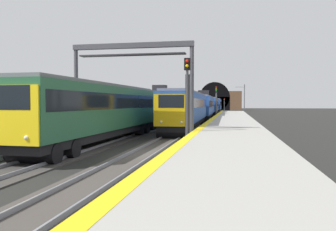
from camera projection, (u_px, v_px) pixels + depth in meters
ground_plane at (145, 155)px, 18.20m from camera, size 320.00×320.00×0.00m
platform_right at (230, 147)px, 17.30m from camera, size 112.00×4.74×1.05m
platform_left at (2, 141)px, 19.86m from camera, size 112.00×4.74×1.05m
platform_right_edge_strip at (190, 136)px, 17.68m from camera, size 112.00×0.50×0.01m
track_main_line at (145, 154)px, 18.19m from camera, size 160.00×2.67×0.21m
track_adjacent_line at (73, 152)px, 19.00m from camera, size 160.00×2.98×0.21m
train_main_approaching at (208, 106)px, 64.07m from camera, size 79.77×3.14×4.85m
train_adjacent_platform at (160, 107)px, 41.39m from camera, size 56.24×3.12×5.02m
railway_signal_near at (187, 96)px, 20.64m from camera, size 0.39×0.38×5.59m
railway_signal_mid at (216, 99)px, 56.53m from camera, size 0.39×0.38×5.63m
railway_signal_far at (224, 103)px, 110.51m from camera, size 0.39×0.38×4.36m
overhead_signal_gantry at (132, 68)px, 22.80m from camera, size 0.70×8.53×6.91m
tunnel_portal at (215, 101)px, 127.55m from camera, size 3.01×20.13×11.28m
catenary_mast_near at (244, 99)px, 79.12m from camera, size 0.22×2.22×7.17m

